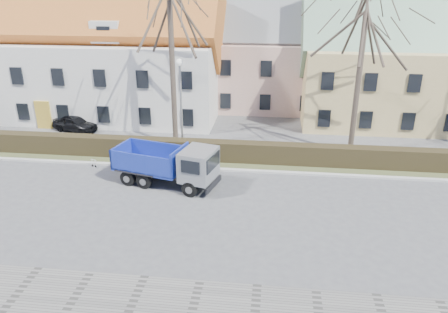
# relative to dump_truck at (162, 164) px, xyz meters

# --- Properties ---
(ground) EXTENTS (120.00, 120.00, 0.00)m
(ground) POSITION_rel_dump_truck_xyz_m (1.36, -2.40, -1.23)
(ground) COLOR #4E4E51
(curb_far) EXTENTS (80.00, 0.30, 0.12)m
(curb_far) POSITION_rel_dump_truck_xyz_m (1.36, 2.20, -1.17)
(curb_far) COLOR #ABA9A6
(curb_far) RESTS_ON ground
(grass_strip) EXTENTS (80.00, 3.00, 0.10)m
(grass_strip) POSITION_rel_dump_truck_xyz_m (1.36, 3.80, -1.18)
(grass_strip) COLOR #414929
(grass_strip) RESTS_ON ground
(hedge) EXTENTS (60.00, 0.90, 1.30)m
(hedge) POSITION_rel_dump_truck_xyz_m (1.36, 3.60, -0.58)
(hedge) COLOR black
(hedge) RESTS_ON ground
(building_white) EXTENTS (26.80, 10.80, 9.50)m
(building_white) POSITION_rel_dump_truck_xyz_m (-11.64, 13.60, 3.52)
(building_white) COLOR silver
(building_white) RESTS_ON ground
(building_pink) EXTENTS (10.80, 8.80, 8.00)m
(building_pink) POSITION_rel_dump_truck_xyz_m (5.36, 17.60, 2.77)
(building_pink) COLOR tan
(building_pink) RESTS_ON ground
(building_yellow) EXTENTS (18.80, 10.80, 8.50)m
(building_yellow) POSITION_rel_dump_truck_xyz_m (17.36, 14.60, 3.02)
(building_yellow) COLOR tan
(building_yellow) RESTS_ON ground
(tree_1) EXTENTS (9.20, 9.20, 12.65)m
(tree_1) POSITION_rel_dump_truck_xyz_m (-0.64, 6.10, 5.09)
(tree_1) COLOR #40352C
(tree_1) RESTS_ON ground
(tree_2) EXTENTS (8.00, 8.00, 11.00)m
(tree_2) POSITION_rel_dump_truck_xyz_m (11.36, 6.10, 4.27)
(tree_2) COLOR #40352C
(tree_2) RESTS_ON ground
(dump_truck) EXTENTS (6.54, 3.72, 2.47)m
(dump_truck) POSITION_rel_dump_truck_xyz_m (0.00, 0.00, 0.00)
(dump_truck) COLOR navy
(dump_truck) RESTS_ON ground
(streetlight) EXTENTS (0.50, 0.50, 6.41)m
(streetlight) POSITION_rel_dump_truck_xyz_m (0.18, 4.60, 1.97)
(streetlight) COLOR #979797
(streetlight) RESTS_ON ground
(cart_frame) EXTENTS (0.70, 0.54, 0.56)m
(cart_frame) POSITION_rel_dump_truck_xyz_m (-5.06, 1.84, -0.95)
(cart_frame) COLOR silver
(cart_frame) RESTS_ON ground
(parked_car_a) EXTENTS (3.81, 2.36, 1.21)m
(parked_car_a) POSITION_rel_dump_truck_xyz_m (-8.99, 8.19, -0.63)
(parked_car_a) COLOR black
(parked_car_a) RESTS_ON ground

